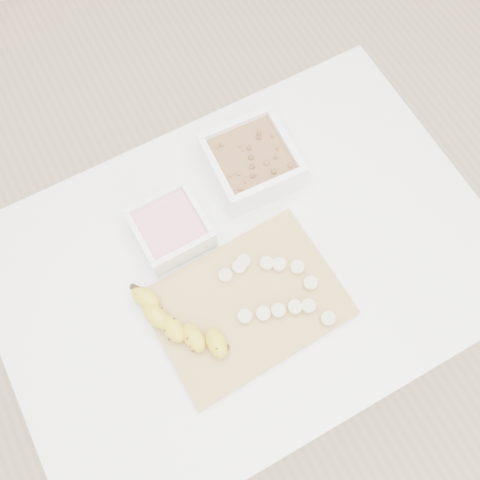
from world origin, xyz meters
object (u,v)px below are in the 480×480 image
bowl_granola (251,162)px  table (247,277)px  bowl_yogurt (171,228)px  cutting_board (247,304)px  banana (180,325)px

bowl_granola → table: bearing=-121.0°
bowl_yogurt → cutting_board: 0.21m
cutting_board → banana: size_ratio=1.69×
banana → bowl_granola: bearing=22.1°
bowl_granola → banana: bearing=-140.1°
cutting_board → banana: (-0.13, 0.02, 0.03)m
cutting_board → banana: bearing=171.7°
table → banana: 0.22m
bowl_granola → banana: 0.37m
bowl_yogurt → banana: 0.20m
bowl_granola → banana: (-0.28, -0.24, -0.01)m
table → bowl_granola: bowl_granola is taller
banana → cutting_board: bearing=-26.1°
table → cutting_board: size_ratio=2.80×
table → bowl_granola: bearing=59.0°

